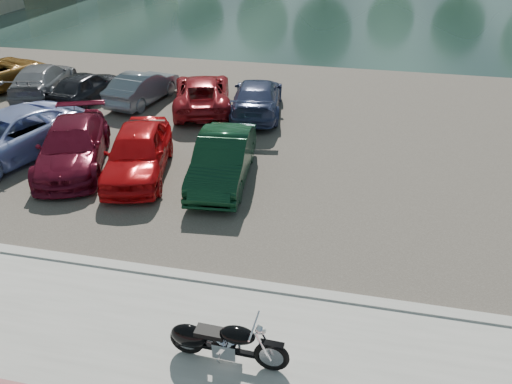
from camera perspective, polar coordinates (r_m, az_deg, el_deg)
ground at (r=10.52m, az=-9.28°, el=-16.98°), size 200.00×200.00×0.00m
kerb at (r=11.82m, az=-5.91°, el=-9.88°), size 60.00×0.30×0.14m
parking_lot at (r=19.36m, az=2.11°, el=7.00°), size 60.00×18.00×0.04m
river at (r=47.25m, az=8.92°, el=20.60°), size 120.00×40.00×0.00m
motorcycle at (r=9.75m, az=-4.45°, el=-16.60°), size 2.33×0.75×1.05m
car_2 at (r=18.88m, az=-26.54°, el=5.71°), size 4.17×6.07×1.54m
car_3 at (r=17.44m, az=-20.23°, el=4.98°), size 3.60×5.31×1.43m
car_4 at (r=16.26m, az=-13.36°, el=4.49°), size 2.83×4.81×1.54m
car_5 at (r=15.47m, az=-3.83°, el=3.76°), size 1.95×4.57×1.46m
car_7 at (r=24.95m, az=-23.17°, el=11.75°), size 3.02×5.07×1.38m
car_8 at (r=23.35m, az=-18.86°, el=11.34°), size 2.09×4.08×1.33m
car_9 at (r=22.62m, az=-12.81°, el=11.61°), size 2.10×4.22×1.33m
car_10 at (r=21.47m, az=-6.17°, el=11.25°), size 3.63×5.39×1.37m
car_11 at (r=20.80m, az=0.13°, el=10.83°), size 2.60×5.04×1.40m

